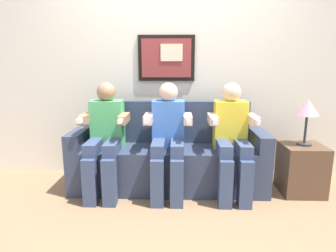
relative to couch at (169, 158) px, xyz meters
name	(u,v)px	position (x,y,z in m)	size (l,w,h in m)	color
ground_plane	(167,200)	(0.00, -0.33, -0.31)	(5.71, 5.71, 0.00)	#8C6B4C
back_wall_assembly	(170,63)	(0.00, 0.44, 0.99)	(4.39, 0.10, 2.60)	silver
couch	(169,158)	(0.00, 0.00, 0.00)	(1.99, 0.58, 0.90)	#333D56
person_on_left	(105,135)	(-0.62, -0.17, 0.29)	(0.46, 0.56, 1.11)	#4CB266
person_in_middle	(168,135)	(0.00, -0.17, 0.29)	(0.46, 0.56, 1.11)	#3F72CC
person_on_right	(232,136)	(0.62, -0.17, 0.29)	(0.46, 0.56, 1.11)	yellow
side_table_right	(301,169)	(1.35, -0.11, -0.06)	(0.40, 0.40, 0.50)	brown
table_lamp	(308,109)	(1.35, -0.10, 0.55)	(0.22, 0.22, 0.46)	#333338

